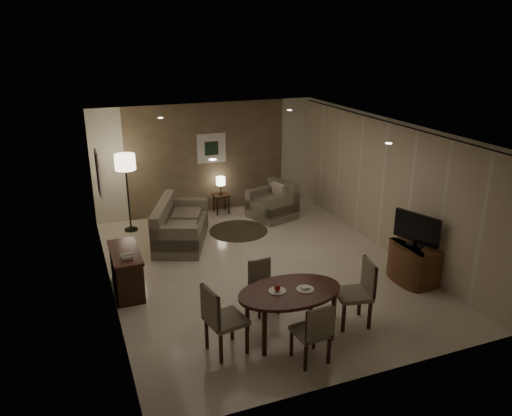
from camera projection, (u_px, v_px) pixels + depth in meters
name	position (u px, v px, depth m)	size (l,w,h in m)	color
room_shell	(252.00, 195.00, 9.52)	(5.50, 7.00, 2.70)	beige
taupe_accent	(207.00, 158.00, 12.22)	(3.96, 0.03, 2.70)	#7E684E
curtain_wall	(383.00, 187.00, 10.09)	(0.08, 6.70, 2.58)	beige
curtain_rod	(389.00, 122.00, 9.65)	(0.03, 0.03, 6.80)	black
art_back_frame	(211.00, 148.00, 12.15)	(0.72, 0.03, 0.72)	silver
art_back_canvas	(212.00, 148.00, 12.14)	(0.34, 0.01, 0.34)	black
art_left_frame	(98.00, 173.00, 9.12)	(0.03, 0.60, 0.80)	silver
art_left_canvas	(99.00, 173.00, 9.13)	(0.01, 0.46, 0.64)	gray
downlight_nl	(213.00, 160.00, 6.66)	(0.10, 0.10, 0.01)	white
downlight_nr	(389.00, 143.00, 7.62)	(0.10, 0.10, 0.01)	white
downlight_fl	(160.00, 118.00, 9.82)	(0.10, 0.10, 0.01)	white
downlight_fr	(289.00, 110.00, 10.77)	(0.10, 0.10, 0.01)	white
console_desk	(127.00, 271.00, 8.64)	(0.48, 1.20, 0.75)	#451F16
telephone	(127.00, 256.00, 8.24)	(0.20, 0.14, 0.09)	white
tv_cabinet	(414.00, 263.00, 9.01)	(0.48, 0.90, 0.70)	brown
flat_tv	(417.00, 229.00, 8.77)	(0.06, 0.88, 0.60)	black
dining_table	(289.00, 313.00, 7.38)	(1.57, 0.98, 0.74)	#451F16
chair_near	(311.00, 331.00, 6.78)	(0.45, 0.45, 0.93)	gray
chair_far	(264.00, 288.00, 7.99)	(0.41, 0.41, 0.84)	gray
chair_left	(226.00, 319.00, 6.95)	(0.51, 0.51, 1.05)	gray
chair_right	(353.00, 293.00, 7.63)	(0.50, 0.50, 1.04)	gray
plate_a	(277.00, 291.00, 7.24)	(0.26, 0.26, 0.02)	white
plate_b	(305.00, 289.00, 7.29)	(0.26, 0.26, 0.02)	white
fruit_apple	(277.00, 288.00, 7.22)	(0.09, 0.09, 0.09)	#AC1D13
napkin	(305.00, 288.00, 7.28)	(0.12, 0.08, 0.03)	white
round_rug	(239.00, 231.00, 11.36)	(1.33, 1.33, 0.01)	#3F3523
sofa	(181.00, 223.00, 10.61)	(0.95, 1.89, 0.89)	gray
armchair	(272.00, 201.00, 12.02)	(0.97, 0.92, 0.86)	gray
side_table	(221.00, 204.00, 12.43)	(0.37, 0.37, 0.48)	black
table_lamp	(221.00, 185.00, 12.26)	(0.22, 0.22, 0.50)	#FFEAC1
floor_lamp	(128.00, 193.00, 11.12)	(0.45, 0.45, 1.77)	#FFE5B7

